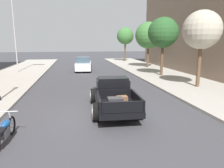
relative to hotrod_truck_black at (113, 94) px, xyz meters
The scene contains 9 objects.
ground_plane 1.19m from the hotrod_truck_black, 121.20° to the right, with size 140.00×140.00×0.00m, color #3D3D42.
hotrod_truck_black is the anchor object (origin of this frame).
motorcycle_parked 5.12m from the hotrod_truck_black, 144.06° to the right, with size 0.62×2.12×0.93m.
car_background_white 14.54m from the hotrod_truck_black, 93.15° to the left, with size 2.12×4.42×1.65m.
flagpole 16.81m from the hotrod_truck_black, 118.70° to the left, with size 1.74×0.16×9.16m.
street_tree_nearest 8.34m from the hotrod_truck_black, 26.76° to the left, with size 2.63×2.63×5.28m.
street_tree_second 11.48m from the hotrod_truck_black, 54.09° to the left, with size 2.83×2.83×5.45m.
street_tree_third 17.63m from the hotrod_truck_black, 64.45° to the left, with size 3.32×3.32×5.69m.
street_tree_farthest 26.12m from the hotrod_truck_black, 74.82° to the left, with size 2.82×2.82×5.64m.
Camera 1 is at (-1.34, -8.95, 3.23)m, focal length 33.06 mm.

